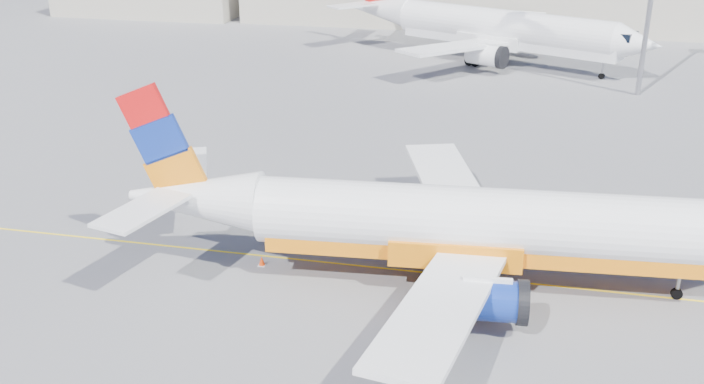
# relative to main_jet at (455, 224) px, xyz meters

# --- Properties ---
(ground) EXTENTS (240.00, 240.00, 0.00)m
(ground) POSITION_rel_main_jet_xyz_m (-5.34, -2.17, -3.34)
(ground) COLOR #5E5E62
(ground) RESTS_ON ground
(taxi_line) EXTENTS (70.00, 0.15, 0.01)m
(taxi_line) POSITION_rel_main_jet_xyz_m (-5.34, 0.83, -3.33)
(taxi_line) COLOR yellow
(taxi_line) RESTS_ON ground
(main_jet) EXTENTS (33.06, 26.08, 10.02)m
(main_jet) POSITION_rel_main_jet_xyz_m (0.00, 0.00, 0.00)
(main_jet) COLOR white
(main_jet) RESTS_ON ground
(second_jet) EXTENTS (35.85, 26.99, 11.06)m
(second_jet) POSITION_rel_main_jet_xyz_m (-0.63, 49.88, 0.35)
(second_jet) COLOR white
(second_jet) RESTS_ON ground
(traffic_cone) EXTENTS (0.39, 0.39, 0.54)m
(traffic_cone) POSITION_rel_main_jet_xyz_m (-10.10, -0.24, -3.08)
(traffic_cone) COLOR white
(traffic_cone) RESTS_ON ground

